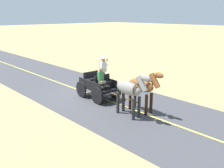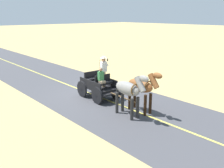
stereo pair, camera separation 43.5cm
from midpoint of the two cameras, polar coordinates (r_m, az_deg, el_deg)
ground_plane at (r=15.11m, az=-5.59°, el=-2.49°), size 200.00×200.00×0.00m
road_surface at (r=15.11m, az=-5.59°, el=-2.47°), size 6.20×160.00×0.01m
road_centre_stripe at (r=15.11m, az=-5.59°, el=-2.45°), size 0.12×160.00×0.00m
horse_drawn_carriage at (r=14.20m, az=-3.99°, el=-0.21°), size 1.55×4.52×2.50m
horse_near_side at (r=12.14m, az=6.11°, el=-0.58°), size 0.63×2.13×2.21m
horse_off_side at (r=11.56m, az=3.17°, el=-1.36°), size 0.66×2.13×2.21m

